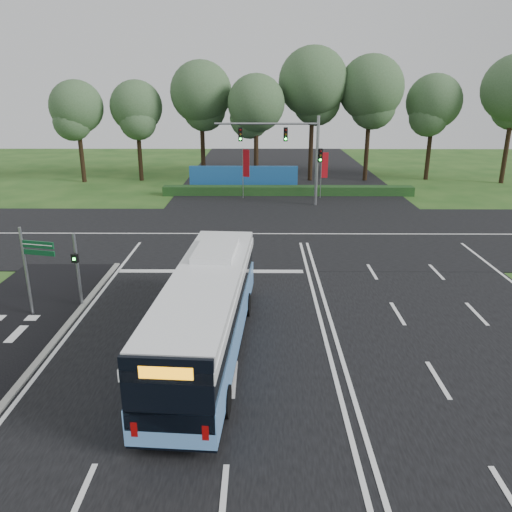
{
  "coord_description": "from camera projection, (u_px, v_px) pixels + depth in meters",
  "views": [
    {
      "loc": [
        -2.48,
        -19.04,
        8.99
      ],
      "look_at": [
        -2.65,
        2.0,
        1.89
      ],
      "focal_mm": 35.0,
      "sensor_mm": 36.0,
      "label": 1
    }
  ],
  "objects": [
    {
      "name": "banner_flag_mid",
      "position": [
        324.0,
        168.0,
        42.04
      ],
      "size": [
        0.59,
        0.11,
        3.98
      ],
      "rotation": [
        0.0,
        0.0,
        0.1
      ],
      "color": "gray",
      "rests_on": "ground"
    },
    {
      "name": "road_cross",
      "position": [
        298.0,
        234.0,
        32.26
      ],
      "size": [
        120.0,
        14.0,
        0.05
      ],
      "primitive_type": "cube",
      "color": "black",
      "rests_on": "ground"
    },
    {
      "name": "kerb_strip",
      "position": [
        50.0,
        347.0,
        18.11
      ],
      "size": [
        0.25,
        18.0,
        0.12
      ],
      "primitive_type": "cube",
      "color": "gray",
      "rests_on": "ground"
    },
    {
      "name": "eucalyptus_row",
      "position": [
        310.0,
        94.0,
        48.06
      ],
      "size": [
        47.54,
        8.39,
        12.92
      ],
      "color": "black",
      "rests_on": "ground"
    },
    {
      "name": "banner_flag_left",
      "position": [
        245.0,
        166.0,
        41.81
      ],
      "size": [
        0.59,
        0.29,
        4.25
      ],
      "rotation": [
        0.0,
        0.0,
        -0.41
      ],
      "color": "gray",
      "rests_on": "ground"
    },
    {
      "name": "hedge",
      "position": [
        288.0,
        191.0,
        43.98
      ],
      "size": [
        22.0,
        1.2,
        0.8
      ],
      "primitive_type": "cube",
      "color": "#143816",
      "rests_on": "ground"
    },
    {
      "name": "blue_hoarding",
      "position": [
        244.0,
        178.0,
        46.16
      ],
      "size": [
        10.0,
        0.3,
        2.2
      ],
      "primitive_type": "cube",
      "color": "#1B5294",
      "rests_on": "ground"
    },
    {
      "name": "road_main",
      "position": [
        319.0,
        314.0,
        20.89
      ],
      "size": [
        20.0,
        120.0,
        0.04
      ],
      "primitive_type": "cube",
      "color": "black",
      "rests_on": "ground"
    },
    {
      "name": "street_sign",
      "position": [
        32.0,
        261.0,
        19.99
      ],
      "size": [
        1.45,
        0.41,
        3.79
      ],
      "rotation": [
        0.0,
        0.0,
        -0.23
      ],
      "color": "gray",
      "rests_on": "ground"
    },
    {
      "name": "traffic_light_gantry",
      "position": [
        294.0,
        147.0,
        38.83
      ],
      "size": [
        8.41,
        0.28,
        7.0
      ],
      "color": "gray",
      "rests_on": "ground"
    },
    {
      "name": "pedestrian_signal",
      "position": [
        77.0,
        268.0,
        21.06
      ],
      "size": [
        0.31,
        0.41,
        3.29
      ],
      "rotation": [
        0.0,
        0.0,
        -0.36
      ],
      "color": "gray",
      "rests_on": "ground"
    },
    {
      "name": "city_bus",
      "position": [
        207.0,
        311.0,
        17.32
      ],
      "size": [
        3.08,
        11.37,
        3.23
      ],
      "rotation": [
        0.0,
        0.0,
        -0.07
      ],
      "color": "#64A1E9",
      "rests_on": "ground"
    },
    {
      "name": "ground",
      "position": [
        319.0,
        314.0,
        20.9
      ],
      "size": [
        120.0,
        120.0,
        0.0
      ],
      "primitive_type": "plane",
      "color": "#224B19",
      "rests_on": "ground"
    }
  ]
}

